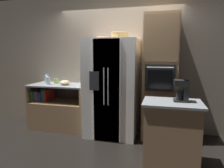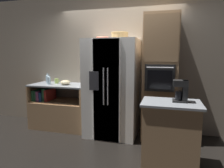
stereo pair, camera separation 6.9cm
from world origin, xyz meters
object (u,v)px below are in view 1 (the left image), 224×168
at_px(refrigerator, 112,88).
at_px(wicker_basket, 120,35).
at_px(bottle_tall, 48,80).
at_px(bottle_short, 46,79).
at_px(fruit_bowl, 102,38).
at_px(wall_oven, 160,78).
at_px(mug, 56,81).
at_px(coffee_maker, 183,90).
at_px(mixing_bowl, 65,83).

height_order(refrigerator, wicker_basket, wicker_basket).
xyz_separation_m(bottle_tall, bottle_short, (-0.15, 0.18, -0.00)).
relative_size(wicker_basket, fruit_bowl, 1.16).
xyz_separation_m(wall_oven, bottle_short, (-2.44, 0.10, -0.10)).
bearing_deg(mug, coffee_maker, -22.11).
bearing_deg(wicker_basket, wall_oven, 8.38).
xyz_separation_m(fruit_bowl, mug, (-1.08, 0.06, -0.89)).
distance_m(wicker_basket, bottle_tall, 1.77).
relative_size(wicker_basket, coffee_maker, 1.07).
xyz_separation_m(wall_oven, bottle_tall, (-2.28, -0.08, -0.09)).
relative_size(wicker_basket, bottle_tall, 1.48).
bearing_deg(wicker_basket, coffee_maker, -37.81).
height_order(wall_oven, wicker_basket, wall_oven).
relative_size(bottle_tall, bottle_short, 0.99).
xyz_separation_m(fruit_bowl, mixing_bowl, (-0.80, -0.08, -0.89)).
xyz_separation_m(wicker_basket, mug, (-1.46, 0.20, -0.92)).
xyz_separation_m(refrigerator, wicker_basket, (0.15, -0.03, 0.99)).
distance_m(bottle_short, mixing_bowl, 0.55).
bearing_deg(coffee_maker, fruit_bowl, 146.23).
bearing_deg(bottle_tall, mug, 63.44).
distance_m(wicker_basket, mug, 1.74).
xyz_separation_m(refrigerator, mug, (-1.30, 0.17, 0.07)).
bearing_deg(wall_oven, wicker_basket, -171.62).
height_order(fruit_bowl, mug, fruit_bowl).
bearing_deg(refrigerator, wicker_basket, -10.44).
relative_size(bottle_tall, mug, 1.78).
xyz_separation_m(bottle_tall, coffee_maker, (2.60, -0.86, 0.05)).
height_order(refrigerator, bottle_tall, refrigerator).
bearing_deg(mixing_bowl, fruit_bowl, 5.83).
height_order(wall_oven, mixing_bowl, wall_oven).
bearing_deg(wicker_basket, mug, 172.22).
relative_size(wicker_basket, bottle_short, 1.47).
bearing_deg(fruit_bowl, mug, 176.59).
height_order(wicker_basket, mixing_bowl, wicker_basket).
bearing_deg(wicker_basket, fruit_bowl, 160.12).
height_order(wicker_basket, bottle_short, wicker_basket).
relative_size(bottle_short, coffee_maker, 0.73).
relative_size(refrigerator, wall_oven, 0.82).
distance_m(fruit_bowl, mug, 1.41).
bearing_deg(mixing_bowl, wicker_basket, -2.60).
bearing_deg(refrigerator, mixing_bowl, 178.60).
distance_m(wall_oven, bottle_tall, 2.29).
bearing_deg(bottle_short, mixing_bowl, -17.03).
bearing_deg(coffee_maker, wall_oven, 108.86).
relative_size(wall_oven, bottle_tall, 10.57).
xyz_separation_m(mug, coffee_maker, (2.52, -1.02, 0.10)).
bearing_deg(mug, mixing_bowl, -26.95).
bearing_deg(fruit_bowl, wall_oven, -1.28).
height_order(wall_oven, fruit_bowl, wall_oven).
bearing_deg(mug, bottle_short, 176.60).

